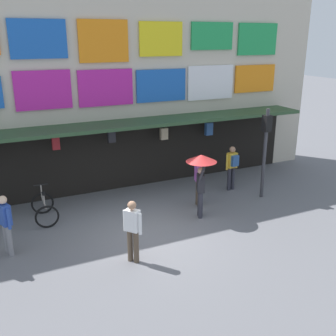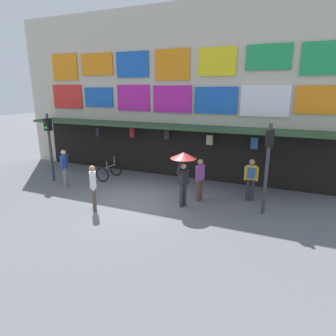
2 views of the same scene
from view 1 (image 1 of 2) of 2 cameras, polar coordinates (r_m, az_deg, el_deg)
ground_plane at (r=11.66m, az=-2.49°, el=-9.66°), size 80.00×80.00×0.00m
shopfront at (r=14.69m, az=-9.71°, el=12.25°), size 18.00×2.60×8.00m
traffic_light_far at (r=14.00m, az=13.94°, el=4.07°), size 0.30×0.34×3.20m
bicycle_parked at (r=12.94m, az=-17.44°, el=-5.65°), size 0.74×1.17×1.05m
pedestrian_with_umbrella at (r=12.17m, az=4.82°, el=-0.05°), size 0.96×0.96×2.08m
pedestrian_in_purple at (r=10.01m, az=-5.15°, el=-8.66°), size 0.40×0.44×1.68m
pedestrian_in_green at (r=11.09m, az=-22.46°, el=-7.25°), size 0.33×0.50×1.68m
pedestrian_in_yellow at (r=13.25m, az=4.48°, el=-1.65°), size 0.29×0.52×1.68m
pedestrian_in_black at (r=14.77m, az=9.27°, el=0.45°), size 0.53×0.38×1.68m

